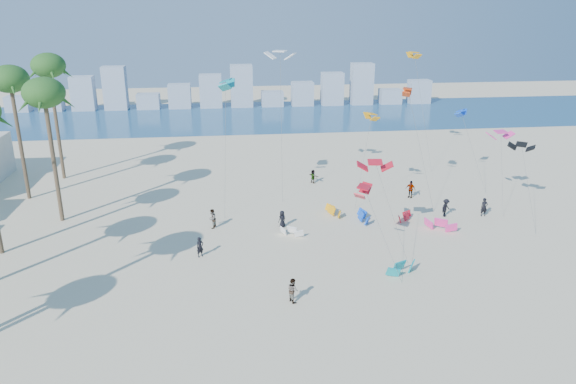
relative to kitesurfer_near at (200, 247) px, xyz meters
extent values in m
plane|color=beige|center=(4.77, -13.27, -0.88)|extent=(220.00, 220.00, 0.00)
plane|color=navy|center=(4.77, 58.73, -0.87)|extent=(220.00, 220.00, 0.00)
imported|color=black|center=(0.00, 0.00, 0.00)|extent=(0.76, 0.68, 1.75)
imported|color=gray|center=(6.82, -8.11, 0.03)|extent=(1.00, 1.09, 1.82)
imported|color=black|center=(7.54, 5.52, -0.06)|extent=(0.95, 0.87, 1.64)
imported|color=gray|center=(22.37, 12.05, 0.09)|extent=(1.14, 1.12, 1.93)
imported|color=black|center=(24.03, 6.25, 0.05)|extent=(1.37, 1.26, 1.84)
imported|color=gray|center=(12.60, 18.36, -0.08)|extent=(1.24, 1.48, 1.60)
imported|color=black|center=(27.89, 5.94, 0.06)|extent=(0.71, 0.49, 1.88)
imported|color=gray|center=(0.94, 6.04, 0.07)|extent=(0.98, 1.10, 1.88)
cylinder|color=#595959|center=(14.41, -4.17, 2.28)|extent=(2.16, 4.59, 6.32)
cylinder|color=#595959|center=(16.51, 10.47, 3.88)|extent=(1.89, 2.06, 9.52)
cylinder|color=#595959|center=(30.02, 7.22, 3.07)|extent=(0.40, 3.36, 7.90)
cylinder|color=#595959|center=(2.43, 10.37, 5.62)|extent=(0.66, 3.88, 13.00)
cylinder|color=#595959|center=(22.20, 9.54, 5.13)|extent=(2.46, 3.78, 12.01)
cylinder|color=#595959|center=(30.94, 3.73, 2.70)|extent=(0.60, 5.60, 7.16)
cylinder|color=#595959|center=(8.39, 13.86, 6.87)|extent=(0.13, 2.96, 15.50)
cylinder|color=#595959|center=(30.28, 14.53, 3.43)|extent=(2.10, 4.32, 8.62)
cylinder|color=#595959|center=(15.75, -2.33, 3.00)|extent=(2.04, 4.89, 7.77)
cylinder|color=#595959|center=(27.40, 23.50, 6.26)|extent=(1.73, 5.03, 14.29)
cylinder|color=brown|center=(-13.77, 9.73, 5.38)|extent=(0.40, 0.40, 12.51)
ellipsoid|color=#23551E|center=(-13.77, 9.73, 11.64)|extent=(3.80, 3.80, 2.85)
cylinder|color=brown|center=(-19.07, 16.73, 5.58)|extent=(0.40, 0.40, 12.91)
ellipsoid|color=#23551E|center=(-19.07, 16.73, 12.04)|extent=(3.80, 3.80, 2.85)
cylinder|color=brown|center=(-17.20, 23.73, 5.86)|extent=(0.40, 0.40, 13.47)
ellipsoid|color=#23551E|center=(-17.20, 23.73, 12.59)|extent=(3.80, 3.80, 2.85)
cube|color=#9EADBF|center=(-37.23, 68.73, 0.62)|extent=(4.40, 3.00, 3.00)
cube|color=#9EADBF|center=(-31.03, 68.73, 1.52)|extent=(4.40, 3.00, 4.80)
cube|color=#9EADBF|center=(-24.83, 68.73, 2.42)|extent=(4.40, 3.00, 6.60)
cube|color=#9EADBF|center=(-18.63, 68.73, 3.32)|extent=(4.40, 3.00, 8.40)
cube|color=#9EADBF|center=(-12.43, 68.73, 0.62)|extent=(4.40, 3.00, 3.00)
cube|color=#9EADBF|center=(-6.23, 68.73, 1.52)|extent=(4.40, 3.00, 4.80)
cube|color=#9EADBF|center=(-0.03, 68.73, 2.42)|extent=(4.40, 3.00, 6.60)
cube|color=#9EADBF|center=(6.17, 68.73, 3.32)|extent=(4.40, 3.00, 8.40)
cube|color=#9EADBF|center=(12.37, 68.73, 0.62)|extent=(4.40, 3.00, 3.00)
cube|color=#9EADBF|center=(18.57, 68.73, 1.52)|extent=(4.40, 3.00, 4.80)
cube|color=#9EADBF|center=(24.77, 68.73, 2.42)|extent=(4.40, 3.00, 6.60)
cube|color=#9EADBF|center=(30.97, 68.73, 3.32)|extent=(4.40, 3.00, 8.40)
cube|color=#9EADBF|center=(37.17, 68.73, 0.62)|extent=(4.40, 3.00, 3.00)
cube|color=#9EADBF|center=(43.37, 68.73, 1.52)|extent=(4.40, 3.00, 4.80)
camera|label=1|loc=(2.44, -42.14, 19.52)|focal=33.96mm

